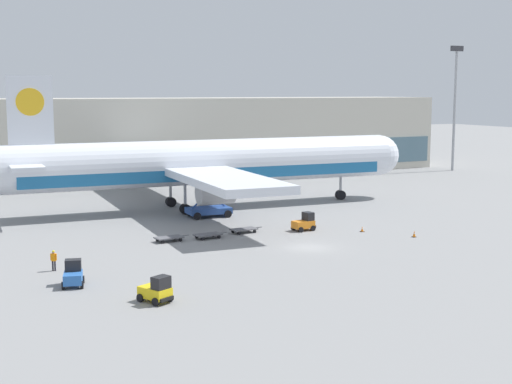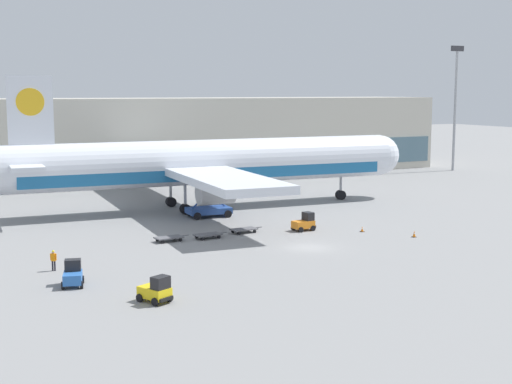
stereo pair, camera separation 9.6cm
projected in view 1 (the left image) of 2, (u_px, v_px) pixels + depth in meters
name	position (u px, v px, depth m)	size (l,w,h in m)	color
ground_plane	(309.00, 247.00, 69.78)	(400.00, 400.00, 0.00)	gray
terminal_building	(206.00, 136.00, 130.45)	(90.00, 18.20, 14.00)	#BCB7A8
light_mast	(455.00, 99.00, 135.92)	(2.80, 0.50, 23.70)	#9EA0A5
airplane_main	(202.00, 164.00, 92.04)	(58.09, 48.43, 17.00)	silver
scissor_lift_loader	(208.00, 200.00, 86.63)	(5.39, 3.67, 5.45)	#284C99
baggage_tug_foreground	(157.00, 290.00, 51.57)	(2.41, 2.80, 2.00)	yellow
baggage_tug_mid	(73.00, 275.00, 55.98)	(2.18, 2.73, 2.00)	#2D66B7
baggage_tug_far	(305.00, 223.00, 78.22)	(2.55, 1.80, 2.00)	orange
baggage_dolly_lead	(169.00, 238.00, 72.53)	(3.76, 1.76, 0.48)	#56565B
baggage_dolly_second	(208.00, 235.00, 74.01)	(3.76, 1.76, 0.48)	#56565B
baggage_dolly_third	(244.00, 229.00, 76.90)	(3.76, 1.76, 0.48)	#56565B
ground_crew_near	(54.00, 259.00, 60.55)	(0.49, 0.38, 1.80)	black
traffic_cone_near	(362.00, 229.00, 77.59)	(0.40, 0.40, 0.58)	black
traffic_cone_far	(414.00, 234.00, 74.72)	(0.40, 0.40, 0.67)	black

